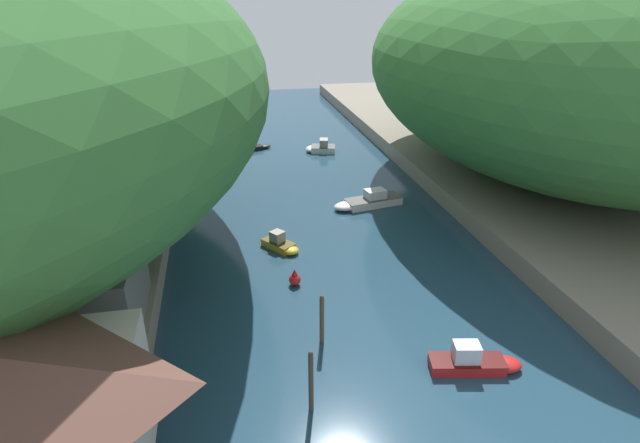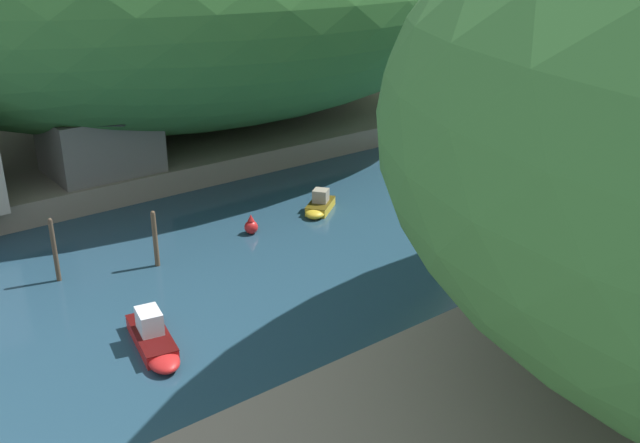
{
  "view_description": "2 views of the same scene",
  "coord_description": "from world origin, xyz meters",
  "px_view_note": "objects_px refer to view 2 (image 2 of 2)",
  "views": [
    {
      "loc": [
        -7.15,
        -4.36,
        17.65
      ],
      "look_at": [
        -0.74,
        27.55,
        2.55
      ],
      "focal_mm": 28.0,
      "sensor_mm": 36.0,
      "label": 1
    },
    {
      "loc": [
        29.03,
        3.64,
        16.41
      ],
      "look_at": [
        0.44,
        25.67,
        1.41
      ],
      "focal_mm": 40.0,
      "sensor_mm": 36.0,
      "label": 2
    }
  ],
  "objects_px": {
    "boathouse_shed": "(98,128)",
    "boat_yellow_tender": "(500,222)",
    "channel_buoy_near": "(251,226)",
    "boat_mid_channel": "(319,206)",
    "boat_white_cruiser": "(154,340)",
    "boat_red_skiff": "(560,135)"
  },
  "relations": [
    {
      "from": "boathouse_shed",
      "to": "boat_yellow_tender",
      "type": "xyz_separation_m",
      "value": [
        19.97,
        15.83,
        -3.97
      ]
    },
    {
      "from": "boathouse_shed",
      "to": "channel_buoy_near",
      "type": "xyz_separation_m",
      "value": [
        11.6,
        4.03,
        -3.97
      ]
    },
    {
      "from": "boathouse_shed",
      "to": "boat_mid_channel",
      "type": "relative_size",
      "value": 2.16
    },
    {
      "from": "channel_buoy_near",
      "to": "boat_yellow_tender",
      "type": "bearing_deg",
      "value": 54.68
    },
    {
      "from": "boat_mid_channel",
      "to": "boat_white_cruiser",
      "type": "height_order",
      "value": "boat_white_cruiser"
    },
    {
      "from": "boat_white_cruiser",
      "to": "boat_yellow_tender",
      "type": "distance_m",
      "value": 21.59
    },
    {
      "from": "boathouse_shed",
      "to": "boat_mid_channel",
      "type": "distance_m",
      "value": 15.13
    },
    {
      "from": "boat_white_cruiser",
      "to": "boathouse_shed",
      "type": "bearing_deg",
      "value": -95.58
    },
    {
      "from": "boat_white_cruiser",
      "to": "boat_red_skiff",
      "type": "bearing_deg",
      "value": -156.79
    },
    {
      "from": "boathouse_shed",
      "to": "boat_mid_channel",
      "type": "height_order",
      "value": "boathouse_shed"
    },
    {
      "from": "channel_buoy_near",
      "to": "boat_red_skiff",
      "type": "bearing_deg",
      "value": 91.97
    },
    {
      "from": "boat_mid_channel",
      "to": "boat_yellow_tender",
      "type": "distance_m",
      "value": 10.9
    },
    {
      "from": "channel_buoy_near",
      "to": "boat_white_cruiser",
      "type": "bearing_deg",
      "value": -51.33
    },
    {
      "from": "boat_yellow_tender",
      "to": "boat_mid_channel",
      "type": "bearing_deg",
      "value": 116.76
    },
    {
      "from": "boat_mid_channel",
      "to": "channel_buoy_near",
      "type": "xyz_separation_m",
      "value": [
        0.25,
        -5.13,
        0.05
      ]
    },
    {
      "from": "boat_red_skiff",
      "to": "boat_white_cruiser",
      "type": "height_order",
      "value": "boat_white_cruiser"
    },
    {
      "from": "boat_red_skiff",
      "to": "boat_mid_channel",
      "type": "bearing_deg",
      "value": -17.5
    },
    {
      "from": "boat_white_cruiser",
      "to": "channel_buoy_near",
      "type": "relative_size",
      "value": 4.13
    },
    {
      "from": "boat_yellow_tender",
      "to": "channel_buoy_near",
      "type": "distance_m",
      "value": 14.47
    },
    {
      "from": "boat_white_cruiser",
      "to": "channel_buoy_near",
      "type": "distance_m",
      "value": 12.53
    },
    {
      "from": "boathouse_shed",
      "to": "boat_white_cruiser",
      "type": "distance_m",
      "value": 20.65
    },
    {
      "from": "boat_yellow_tender",
      "to": "channel_buoy_near",
      "type": "relative_size",
      "value": 5.61
    }
  ]
}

